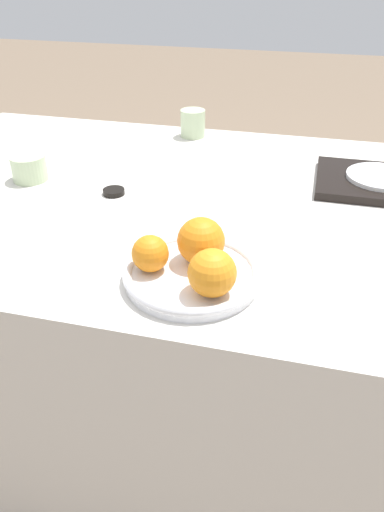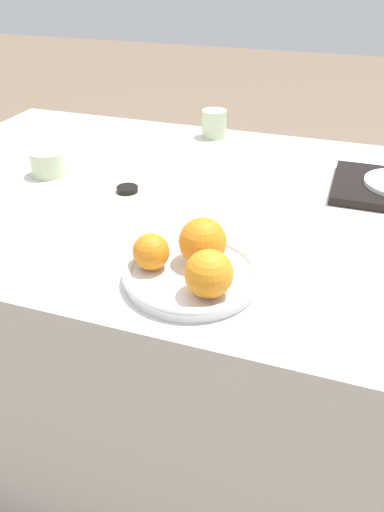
{
  "view_description": "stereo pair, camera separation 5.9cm",
  "coord_description": "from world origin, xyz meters",
  "px_view_note": "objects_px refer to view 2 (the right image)",
  "views": [
    {
      "loc": [
        0.29,
        -1.01,
        1.21
      ],
      "look_at": [
        0.12,
        -0.33,
        0.77
      ],
      "focal_mm": 35.0,
      "sensor_mm": 36.0,
      "label": 1
    },
    {
      "loc": [
        0.35,
        -0.99,
        1.21
      ],
      "look_at": [
        0.12,
        -0.33,
        0.77
      ],
      "focal_mm": 35.0,
      "sensor_mm": 36.0,
      "label": 2
    }
  ],
  "objects_px": {
    "fruit_platter": "(192,274)",
    "orange_2": "(151,252)",
    "cup_3": "(48,163)",
    "soy_dish": "(127,189)",
    "orange_0": "(203,241)",
    "cup_1": "(214,124)",
    "orange_1": "(209,274)"
  },
  "relations": [
    {
      "from": "cup_3",
      "to": "soy_dish",
      "type": "height_order",
      "value": "cup_3"
    },
    {
      "from": "cup_3",
      "to": "soy_dish",
      "type": "xyz_separation_m",
      "value": [
        0.23,
        -0.03,
        -0.02
      ]
    },
    {
      "from": "orange_0",
      "to": "cup_3",
      "type": "xyz_separation_m",
      "value": [
        -0.5,
        0.29,
        -0.03
      ]
    },
    {
      "from": "orange_1",
      "to": "orange_2",
      "type": "distance_m",
      "value": 0.12
    },
    {
      "from": "fruit_platter",
      "to": "orange_1",
      "type": "bearing_deg",
      "value": -48.62
    },
    {
      "from": "fruit_platter",
      "to": "soy_dish",
      "type": "height_order",
      "value": "fruit_platter"
    },
    {
      "from": "cup_1",
      "to": "soy_dish",
      "type": "bearing_deg",
      "value": -100.18
    },
    {
      "from": "orange_0",
      "to": "cup_3",
      "type": "distance_m",
      "value": 0.57
    },
    {
      "from": "orange_2",
      "to": "cup_1",
      "type": "relative_size",
      "value": 0.81
    },
    {
      "from": "fruit_platter",
      "to": "orange_2",
      "type": "xyz_separation_m",
      "value": [
        -0.07,
        -0.01,
        0.04
      ]
    },
    {
      "from": "orange_2",
      "to": "soy_dish",
      "type": "bearing_deg",
      "value": 122.12
    },
    {
      "from": "soy_dish",
      "to": "cup_3",
      "type": "bearing_deg",
      "value": 173.07
    },
    {
      "from": "orange_0",
      "to": "orange_2",
      "type": "relative_size",
      "value": 1.31
    },
    {
      "from": "fruit_platter",
      "to": "soy_dish",
      "type": "xyz_separation_m",
      "value": [
        -0.26,
        0.29,
        -0.01
      ]
    },
    {
      "from": "cup_1",
      "to": "fruit_platter",
      "type": "bearing_deg",
      "value": -76.05
    },
    {
      "from": "orange_0",
      "to": "cup_3",
      "type": "bearing_deg",
      "value": 150.04
    },
    {
      "from": "cup_3",
      "to": "fruit_platter",
      "type": "bearing_deg",
      "value": -33.32
    },
    {
      "from": "orange_1",
      "to": "soy_dish",
      "type": "relative_size",
      "value": 1.55
    },
    {
      "from": "orange_1",
      "to": "cup_3",
      "type": "height_order",
      "value": "orange_1"
    },
    {
      "from": "fruit_platter",
      "to": "orange_1",
      "type": "relative_size",
      "value": 3.05
    },
    {
      "from": "cup_3",
      "to": "soy_dish",
      "type": "distance_m",
      "value": 0.23
    },
    {
      "from": "orange_1",
      "to": "cup_3",
      "type": "xyz_separation_m",
      "value": [
        -0.53,
        0.37,
        -0.03
      ]
    },
    {
      "from": "cup_3",
      "to": "orange_2",
      "type": "bearing_deg",
      "value": -38.34
    },
    {
      "from": "orange_0",
      "to": "orange_2",
      "type": "height_order",
      "value": "orange_0"
    },
    {
      "from": "orange_0",
      "to": "orange_2",
      "type": "distance_m",
      "value": 0.09
    },
    {
      "from": "fruit_platter",
      "to": "cup_3",
      "type": "xyz_separation_m",
      "value": [
        -0.49,
        0.32,
        0.02
      ]
    },
    {
      "from": "orange_0",
      "to": "orange_2",
      "type": "bearing_deg",
      "value": -149.73
    },
    {
      "from": "orange_0",
      "to": "soy_dish",
      "type": "bearing_deg",
      "value": 136.05
    },
    {
      "from": "orange_1",
      "to": "orange_2",
      "type": "xyz_separation_m",
      "value": [
        -0.12,
        0.04,
        -0.01
      ]
    },
    {
      "from": "fruit_platter",
      "to": "soy_dish",
      "type": "distance_m",
      "value": 0.39
    },
    {
      "from": "fruit_platter",
      "to": "orange_0",
      "type": "relative_size",
      "value": 2.86
    },
    {
      "from": "orange_2",
      "to": "cup_3",
      "type": "distance_m",
      "value": 0.53
    }
  ]
}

